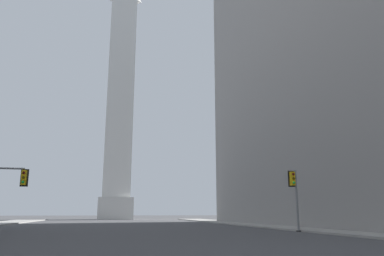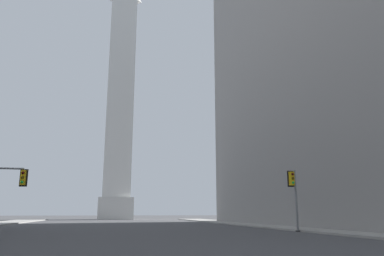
{
  "view_description": "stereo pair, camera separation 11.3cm",
  "coord_description": "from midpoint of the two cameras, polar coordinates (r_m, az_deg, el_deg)",
  "views": [
    {
      "loc": [
        -1.66,
        -1.86,
        1.49
      ],
      "look_at": [
        13.08,
        64.84,
        16.95
      ],
      "focal_mm": 35.0,
      "sensor_mm": 36.0,
      "label": 1
    },
    {
      "loc": [
        -1.55,
        -1.89,
        1.49
      ],
      "look_at": [
        13.08,
        64.84,
        16.95
      ],
      "focal_mm": 35.0,
      "sensor_mm": 36.0,
      "label": 2
    }
  ],
  "objects": [
    {
      "name": "traffic_light_mid_right",
      "position": [
        31.85,
        15.28,
        -9.18
      ],
      "size": [
        0.79,
        0.52,
        4.89
      ],
      "color": "slate",
      "rests_on": "ground_plane"
    },
    {
      "name": "obelisk",
      "position": [
        89.58,
        -10.89,
        5.11
      ],
      "size": [
        7.44,
        7.44,
        59.53
      ],
      "color": "silver",
      "rests_on": "ground_plane"
    },
    {
      "name": "sidewalk_right",
      "position": [
        36.43,
        16.76,
        -14.46
      ],
      "size": [
        5.0,
        100.18,
        0.15
      ],
      "primitive_type": "cube",
      "color": "gray",
      "rests_on": "ground_plane"
    },
    {
      "name": "building_right",
      "position": [
        49.72,
        26.55,
        14.25
      ],
      "size": [
        23.34,
        57.61,
        45.86
      ],
      "color": "gray",
      "rests_on": "ground_plane"
    }
  ]
}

